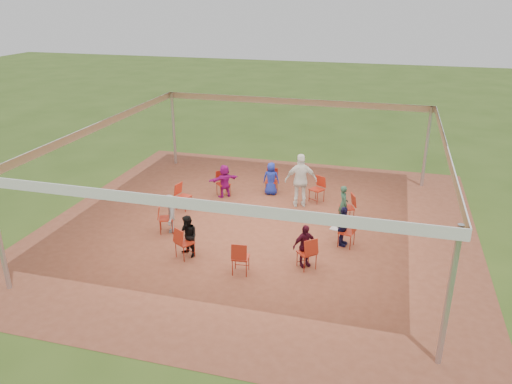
% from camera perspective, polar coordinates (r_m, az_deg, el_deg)
% --- Properties ---
extents(ground, '(80.00, 80.00, 0.00)m').
position_cam_1_polar(ground, '(15.54, 0.30, -3.93)').
color(ground, '#344E18').
rests_on(ground, ground).
extents(dirt_patch, '(13.00, 13.00, 0.00)m').
position_cam_1_polar(dirt_patch, '(15.54, 0.30, -3.91)').
color(dirt_patch, brown).
rests_on(dirt_patch, ground).
extents(tent, '(10.33, 10.33, 3.00)m').
position_cam_1_polar(tent, '(14.66, 0.32, 4.45)').
color(tent, '#B2B2B7').
rests_on(tent, ground).
extents(chair_0, '(0.52, 0.50, 0.90)m').
position_cam_1_polar(chair_0, '(14.39, 10.32, -4.52)').
color(chair_0, '#A62613').
rests_on(chair_0, ground).
extents(chair_1, '(0.57, 0.56, 0.90)m').
position_cam_1_polar(chair_1, '(15.97, 10.34, -1.79)').
color(chair_1, '#A62613').
rests_on(chair_1, ground).
extents(chair_2, '(0.58, 0.59, 0.90)m').
position_cam_1_polar(chair_2, '(17.28, 6.97, 0.27)').
color(chair_2, '#A62613').
rests_on(chair_2, ground).
extents(chair_3, '(0.46, 0.48, 0.90)m').
position_cam_1_polar(chair_3, '(17.92, 1.79, 1.23)').
color(chair_3, '#A62613').
rests_on(chair_3, ground).
extents(chair_4, '(0.61, 0.61, 0.90)m').
position_cam_1_polar(chair_4, '(17.72, -3.76, 0.94)').
color(chair_4, '#A62613').
rests_on(chair_4, ground).
extents(chair_5, '(0.52, 0.50, 0.90)m').
position_cam_1_polar(chair_5, '(16.72, -8.27, -0.55)').
color(chair_5, '#A62613').
rests_on(chair_5, ground).
extents(chair_6, '(0.57, 0.56, 0.90)m').
position_cam_1_polar(chair_6, '(15.22, -10.24, -3.00)').
color(chair_6, '#A62613').
rests_on(chair_6, ground).
extents(chair_7, '(0.58, 0.59, 0.90)m').
position_cam_1_polar(chair_7, '(13.72, -8.14, -5.76)').
color(chair_7, '#A62613').
rests_on(chair_7, ground).
extents(chair_8, '(0.46, 0.48, 0.90)m').
position_cam_1_polar(chair_8, '(12.88, -1.77, -7.49)').
color(chair_8, '#A62613').
rests_on(chair_8, ground).
extents(chair_9, '(0.61, 0.61, 0.90)m').
position_cam_1_polar(chair_9, '(13.16, 5.82, -6.92)').
color(chair_9, '#A62613').
rests_on(chair_9, ground).
extents(person_seated_0, '(0.50, 0.76, 1.19)m').
position_cam_1_polar(person_seated_0, '(14.36, 9.90, -3.90)').
color(person_seated_0, '#17143A').
rests_on(person_seated_0, ground).
extents(person_seated_1, '(0.43, 0.51, 1.19)m').
position_cam_1_polar(person_seated_1, '(15.88, 9.96, -1.32)').
color(person_seated_1, '#284F3A').
rests_on(person_seated_1, ground).
extents(person_seated_2, '(0.61, 0.38, 1.19)m').
position_cam_1_polar(person_seated_2, '(17.76, 1.74, 1.54)').
color(person_seated_2, '#1B2C9D').
rests_on(person_seated_2, ground).
extents(person_seated_3, '(1.10, 1.04, 1.19)m').
position_cam_1_polar(person_seated_3, '(17.56, -3.62, 1.27)').
color(person_seated_3, '#9C127E').
rests_on(person_seated_3, ground).
extents(person_seated_4, '(0.65, 0.85, 1.19)m').
position_cam_1_polar(person_seated_4, '(15.16, -9.82, -2.47)').
color(person_seated_4, slate).
rests_on(person_seated_4, ground).
extents(person_seated_5, '(0.67, 0.58, 1.19)m').
position_cam_1_polar(person_seated_5, '(13.71, -7.77, -5.05)').
color(person_seated_5, black).
rests_on(person_seated_5, ground).
extents(person_seated_6, '(0.76, 0.73, 1.19)m').
position_cam_1_polar(person_seated_6, '(13.17, 5.57, -6.13)').
color(person_seated_6, '#430D1F').
rests_on(person_seated_6, ground).
extents(standing_person, '(1.19, 0.82, 1.84)m').
position_cam_1_polar(standing_person, '(16.71, 5.16, 1.32)').
color(standing_person, white).
rests_on(standing_person, ground).
extents(cable_coil, '(0.37, 0.37, 0.03)m').
position_cam_1_polar(cable_coil, '(16.62, 0.39, -2.07)').
color(cable_coil, black).
rests_on(cable_coil, ground).
extents(laptop, '(0.34, 0.40, 0.24)m').
position_cam_1_polar(laptop, '(14.41, 9.31, -3.87)').
color(laptop, '#B7B7BC').
rests_on(laptop, ground).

